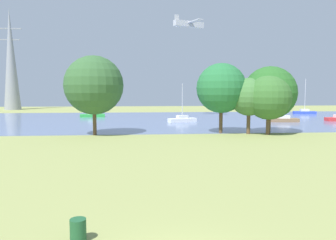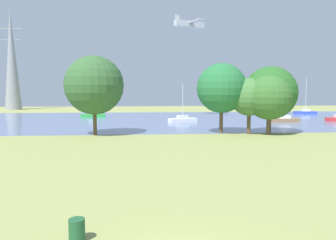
{
  "view_description": "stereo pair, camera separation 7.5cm",
  "coord_description": "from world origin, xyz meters",
  "px_view_note": "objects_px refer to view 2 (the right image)",
  "views": [
    {
      "loc": [
        -1.14,
        -8.51,
        5.22
      ],
      "look_at": [
        1.16,
        18.18,
        2.8
      ],
      "focal_mm": 34.54,
      "sensor_mm": 36.0,
      "label": 1
    },
    {
      "loc": [
        -1.06,
        -8.52,
        5.22
      ],
      "look_at": [
        1.16,
        18.18,
        2.8
      ],
      "focal_mm": 34.54,
      "sensor_mm": 36.0,
      "label": 2
    }
  ],
  "objects_px": {
    "sailboat_blue": "(305,112)",
    "electricity_pylon": "(12,59)",
    "litter_bin": "(77,230)",
    "tree_east_far": "(269,97)",
    "sailboat_white": "(183,119)",
    "tree_west_near": "(94,85)",
    "sailboat_green": "(93,115)",
    "tree_west_far": "(222,88)",
    "light_aircraft": "(189,24)",
    "tree_mid_shore": "(270,93)",
    "tree_east_near": "(249,97)",
    "sailboat_brown": "(284,119)"
  },
  "relations": [
    {
      "from": "sailboat_blue",
      "to": "electricity_pylon",
      "type": "xyz_separation_m",
      "value": [
        -72.65,
        23.33,
        13.42
      ]
    },
    {
      "from": "litter_bin",
      "to": "tree_east_far",
      "type": "height_order",
      "value": "tree_east_far"
    },
    {
      "from": "sailboat_white",
      "to": "electricity_pylon",
      "type": "distance_m",
      "value": 59.73
    },
    {
      "from": "tree_west_near",
      "to": "sailboat_green",
      "type": "bearing_deg",
      "value": 98.75
    },
    {
      "from": "sailboat_green",
      "to": "tree_west_far",
      "type": "relative_size",
      "value": 0.63
    },
    {
      "from": "electricity_pylon",
      "to": "light_aircraft",
      "type": "xyz_separation_m",
      "value": [
        45.04,
        -29.47,
        4.38
      ]
    },
    {
      "from": "tree_mid_shore",
      "to": "electricity_pylon",
      "type": "relative_size",
      "value": 0.3
    },
    {
      "from": "tree_west_far",
      "to": "tree_east_near",
      "type": "relative_size",
      "value": 1.27
    },
    {
      "from": "sailboat_white",
      "to": "sailboat_green",
      "type": "xyz_separation_m",
      "value": [
        -16.53,
        11.38,
        -0.01
      ]
    },
    {
      "from": "tree_east_far",
      "to": "tree_mid_shore",
      "type": "relative_size",
      "value": 0.87
    },
    {
      "from": "sailboat_blue",
      "to": "tree_mid_shore",
      "type": "relative_size",
      "value": 0.97
    },
    {
      "from": "litter_bin",
      "to": "electricity_pylon",
      "type": "relative_size",
      "value": 0.03
    },
    {
      "from": "litter_bin",
      "to": "sailboat_white",
      "type": "bearing_deg",
      "value": 77.8
    },
    {
      "from": "tree_west_near",
      "to": "tree_west_far",
      "type": "height_order",
      "value": "tree_west_near"
    },
    {
      "from": "sailboat_blue",
      "to": "tree_east_near",
      "type": "distance_m",
      "value": 40.38
    },
    {
      "from": "litter_bin",
      "to": "tree_east_far",
      "type": "distance_m",
      "value": 31.56
    },
    {
      "from": "tree_west_far",
      "to": "sailboat_blue",
      "type": "bearing_deg",
      "value": 48.87
    },
    {
      "from": "sailboat_green",
      "to": "tree_west_near",
      "type": "xyz_separation_m",
      "value": [
        4.09,
        -26.59,
        5.43
      ]
    },
    {
      "from": "litter_bin",
      "to": "tree_west_near",
      "type": "height_order",
      "value": "tree_west_near"
    },
    {
      "from": "sailboat_white",
      "to": "sailboat_green",
      "type": "distance_m",
      "value": 20.07
    },
    {
      "from": "litter_bin",
      "to": "tree_east_near",
      "type": "xyz_separation_m",
      "value": [
        15.27,
        26.98,
        4.09
      ]
    },
    {
      "from": "tree_east_far",
      "to": "light_aircraft",
      "type": "bearing_deg",
      "value": 101.7
    },
    {
      "from": "sailboat_brown",
      "to": "sailboat_blue",
      "type": "xyz_separation_m",
      "value": [
        13.11,
        17.95,
        0.0
      ]
    },
    {
      "from": "sailboat_green",
      "to": "tree_west_far",
      "type": "distance_m",
      "value": 33.0
    },
    {
      "from": "sailboat_brown",
      "to": "tree_west_near",
      "type": "height_order",
      "value": "tree_west_near"
    },
    {
      "from": "tree_east_near",
      "to": "light_aircraft",
      "type": "height_order",
      "value": "light_aircraft"
    },
    {
      "from": "tree_east_far",
      "to": "sailboat_brown",
      "type": "bearing_deg",
      "value": 59.49
    },
    {
      "from": "sailboat_white",
      "to": "tree_west_near",
      "type": "bearing_deg",
      "value": -129.27
    },
    {
      "from": "sailboat_white",
      "to": "light_aircraft",
      "type": "height_order",
      "value": "light_aircraft"
    },
    {
      "from": "litter_bin",
      "to": "sailboat_white",
      "type": "distance_m",
      "value": 43.72
    },
    {
      "from": "electricity_pylon",
      "to": "light_aircraft",
      "type": "bearing_deg",
      "value": -33.2
    },
    {
      "from": "sailboat_blue",
      "to": "tree_mid_shore",
      "type": "distance_m",
      "value": 38.48
    },
    {
      "from": "tree_east_far",
      "to": "light_aircraft",
      "type": "xyz_separation_m",
      "value": [
        -5.58,
        26.95,
        13.8
      ]
    },
    {
      "from": "tree_west_far",
      "to": "light_aircraft",
      "type": "height_order",
      "value": "light_aircraft"
    },
    {
      "from": "electricity_pylon",
      "to": "sailboat_blue",
      "type": "bearing_deg",
      "value": -17.8
    },
    {
      "from": "sailboat_brown",
      "to": "sailboat_white",
      "type": "bearing_deg",
      "value": 174.81
    },
    {
      "from": "sailboat_brown",
      "to": "tree_mid_shore",
      "type": "distance_m",
      "value": 16.65
    },
    {
      "from": "tree_east_near",
      "to": "electricity_pylon",
      "type": "bearing_deg",
      "value": 131.19
    },
    {
      "from": "electricity_pylon",
      "to": "tree_east_far",
      "type": "bearing_deg",
      "value": -48.1
    },
    {
      "from": "litter_bin",
      "to": "sailboat_green",
      "type": "relative_size",
      "value": 0.15
    },
    {
      "from": "sailboat_brown",
      "to": "tree_east_far",
      "type": "bearing_deg",
      "value": -120.51
    },
    {
      "from": "tree_west_far",
      "to": "tree_east_far",
      "type": "distance_m",
      "value": 5.67
    },
    {
      "from": "sailboat_green",
      "to": "tree_east_near",
      "type": "relative_size",
      "value": 0.8
    },
    {
      "from": "tree_west_far",
      "to": "sailboat_white",
      "type": "bearing_deg",
      "value": 100.88
    },
    {
      "from": "sailboat_blue",
      "to": "tree_east_far",
      "type": "xyz_separation_m",
      "value": [
        -22.03,
        -33.08,
        4.0
      ]
    },
    {
      "from": "tree_east_far",
      "to": "electricity_pylon",
      "type": "height_order",
      "value": "electricity_pylon"
    },
    {
      "from": "light_aircraft",
      "to": "electricity_pylon",
      "type": "bearing_deg",
      "value": 146.8
    },
    {
      "from": "sailboat_white",
      "to": "tree_east_far",
      "type": "distance_m",
      "value": 18.98
    },
    {
      "from": "litter_bin",
      "to": "sailboat_blue",
      "type": "distance_m",
      "value": 71.04
    },
    {
      "from": "tree_east_near",
      "to": "tree_mid_shore",
      "type": "xyz_separation_m",
      "value": [
        2.75,
        0.45,
        0.48
      ]
    }
  ]
}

